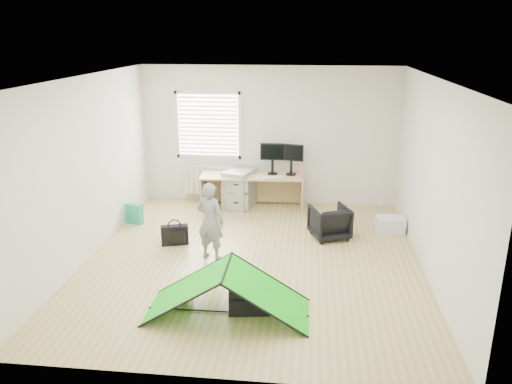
# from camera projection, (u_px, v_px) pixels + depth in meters

# --- Properties ---
(ground) EXTENTS (5.50, 5.50, 0.00)m
(ground) POSITION_uv_depth(u_px,v_px,m) (253.00, 260.00, 7.56)
(ground) COLOR tan
(ground) RESTS_ON ground
(back_wall) EXTENTS (5.00, 0.02, 2.70)m
(back_wall) POSITION_uv_depth(u_px,v_px,m) (269.00, 136.00, 9.75)
(back_wall) COLOR silver
(back_wall) RESTS_ON ground
(window) EXTENTS (1.20, 0.06, 1.20)m
(window) POSITION_uv_depth(u_px,v_px,m) (208.00, 125.00, 9.78)
(window) COLOR silver
(window) RESTS_ON back_wall
(radiator) EXTENTS (1.00, 0.12, 0.60)m
(radiator) POSITION_uv_depth(u_px,v_px,m) (209.00, 179.00, 10.08)
(radiator) COLOR silver
(radiator) RESTS_ON back_wall
(desk) EXTENTS (1.99, 0.74, 0.67)m
(desk) POSITION_uv_depth(u_px,v_px,m) (252.00, 192.00, 9.68)
(desk) COLOR tan
(desk) RESTS_ON ground
(filing_cabinet) EXTENTS (0.65, 0.75, 0.74)m
(filing_cabinet) POSITION_uv_depth(u_px,v_px,m) (240.00, 188.00, 9.76)
(filing_cabinet) COLOR #9A9B9F
(filing_cabinet) RESTS_ON ground
(monitor_left) EXTENTS (0.47, 0.12, 0.45)m
(monitor_left) POSITION_uv_depth(u_px,v_px,m) (273.00, 163.00, 9.59)
(monitor_left) COLOR black
(monitor_left) RESTS_ON desk
(monitor_right) EXTENTS (0.47, 0.20, 0.44)m
(monitor_right) POSITION_uv_depth(u_px,v_px,m) (291.00, 164.00, 9.54)
(monitor_right) COLOR black
(monitor_right) RESTS_ON desk
(keyboard) EXTENTS (0.45, 0.30, 0.02)m
(keyboard) POSITION_uv_depth(u_px,v_px,m) (272.00, 177.00, 9.40)
(keyboard) COLOR beige
(keyboard) RESTS_ON desk
(thermos) EXTENTS (0.08, 0.08, 0.23)m
(thermos) POSITION_uv_depth(u_px,v_px,m) (302.00, 169.00, 9.58)
(thermos) COLOR #CE7390
(thermos) RESTS_ON desk
(office_chair) EXTENTS (0.76, 0.77, 0.55)m
(office_chair) POSITION_uv_depth(u_px,v_px,m) (330.00, 222.00, 8.30)
(office_chair) COLOR black
(office_chair) RESTS_ON ground
(person) EXTENTS (0.51, 0.41, 1.20)m
(person) POSITION_uv_depth(u_px,v_px,m) (210.00, 221.00, 7.44)
(person) COLOR gray
(person) RESTS_ON ground
(kite) EXTENTS (2.00, 0.89, 0.62)m
(kite) POSITION_uv_depth(u_px,v_px,m) (227.00, 291.00, 6.03)
(kite) COLOR #15CA13
(kite) RESTS_ON ground
(storage_crate) EXTENTS (0.50, 0.38, 0.26)m
(storage_crate) POSITION_uv_depth(u_px,v_px,m) (390.00, 225.00, 8.58)
(storage_crate) COLOR silver
(storage_crate) RESTS_ON ground
(tote_bag) EXTENTS (0.33, 0.22, 0.36)m
(tote_bag) POSITION_uv_depth(u_px,v_px,m) (134.00, 214.00, 8.95)
(tote_bag) COLOR #1F9775
(tote_bag) RESTS_ON ground
(laptop_bag) EXTENTS (0.45, 0.26, 0.33)m
(laptop_bag) POSITION_uv_depth(u_px,v_px,m) (175.00, 235.00, 8.06)
(laptop_bag) COLOR black
(laptop_bag) RESTS_ON ground
(white_box) EXTENTS (0.14, 0.14, 0.11)m
(white_box) POSITION_uv_depth(u_px,v_px,m) (187.00, 300.00, 6.33)
(white_box) COLOR silver
(white_box) RESTS_ON ground
(duffel_bag) EXTENTS (0.53, 0.32, 0.22)m
(duffel_bag) POSITION_uv_depth(u_px,v_px,m) (249.00, 304.00, 6.12)
(duffel_bag) COLOR black
(duffel_bag) RESTS_ON ground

